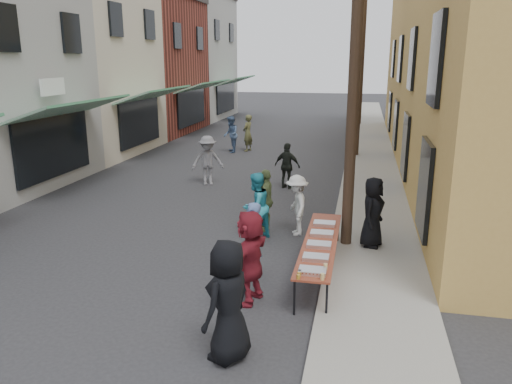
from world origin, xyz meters
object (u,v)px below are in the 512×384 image
at_px(serving_table, 320,243).
at_px(guest_front_c, 256,206).
at_px(server, 373,212).
at_px(catering_tray_sausage, 312,271).
at_px(guest_front_a, 228,301).
at_px(utility_pole_mid, 361,59).
at_px(utility_pole_far, 362,59).
at_px(utility_pole_near, 355,60).

bearing_deg(serving_table, guest_front_c, 134.31).
height_order(guest_front_c, server, server).
xyz_separation_m(catering_tray_sausage, guest_front_a, (-1.10, -1.78, 0.18)).
bearing_deg(utility_pole_mid, guest_front_c, -100.93).
relative_size(utility_pole_mid, server, 5.25).
bearing_deg(utility_pole_far, catering_tray_sausage, -91.04).
bearing_deg(guest_front_a, catering_tray_sausage, 171.01).
relative_size(utility_pole_far, guest_front_a, 4.64).
bearing_deg(utility_pole_far, guest_front_a, -93.14).
bearing_deg(utility_pole_mid, server, -87.16).
xyz_separation_m(utility_pole_near, utility_pole_mid, (0.00, 12.00, 0.00)).
xyz_separation_m(utility_pole_mid, catering_tray_sausage, (-0.50, -15.43, -3.71)).
bearing_deg(server, guest_front_c, 105.18).
height_order(utility_pole_far, server, utility_pole_far).
height_order(utility_pole_far, serving_table, utility_pole_far).
bearing_deg(serving_table, utility_pole_mid, 87.92).
distance_m(utility_pole_mid, catering_tray_sausage, 15.88).
xyz_separation_m(utility_pole_near, catering_tray_sausage, (-0.50, -3.43, -3.71)).
relative_size(guest_front_c, server, 1.02).
distance_m(catering_tray_sausage, server, 3.55).
relative_size(utility_pole_far, serving_table, 2.25).
height_order(serving_table, guest_front_c, guest_front_c).
xyz_separation_m(utility_pole_mid, utility_pole_far, (0.00, 12.00, 0.00)).
height_order(utility_pole_near, guest_front_a, utility_pole_near).
distance_m(utility_pole_mid, server, 12.59).
relative_size(utility_pole_mid, catering_tray_sausage, 18.00).
xyz_separation_m(serving_table, catering_tray_sausage, (-0.00, -1.65, 0.08)).
bearing_deg(utility_pole_near, guest_front_a, -107.06).
distance_m(utility_pole_far, server, 24.33).
bearing_deg(utility_pole_near, utility_pole_far, 90.00).
bearing_deg(guest_front_c, utility_pole_mid, -162.24).
distance_m(utility_pole_mid, guest_front_a, 17.65).
height_order(guest_front_a, guest_front_c, guest_front_a).
relative_size(utility_pole_far, catering_tray_sausage, 18.00).
xyz_separation_m(utility_pole_near, utility_pole_far, (0.00, 24.00, 0.00)).
distance_m(utility_pole_mid, utility_pole_far, 12.00).
distance_m(serving_table, guest_front_c, 2.59).
xyz_separation_m(guest_front_a, server, (2.20, 5.15, -0.01)).
relative_size(guest_front_a, guest_front_c, 1.11).
bearing_deg(serving_table, guest_front_a, -107.78).
distance_m(utility_pole_near, serving_table, 4.22).
relative_size(serving_table, guest_front_a, 2.06).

